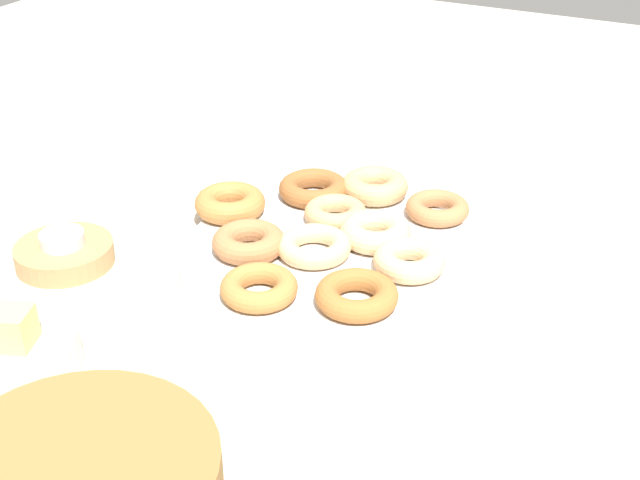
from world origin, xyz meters
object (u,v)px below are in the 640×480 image
object	(u,v)px
melon_chunk_left	(12,328)
donut_8	(314,188)
donut_6	(335,213)
donut_10	(314,246)
donut_3	(409,261)
donut_0	(259,288)
tealight	(62,239)
donut_1	(249,242)
donut_7	(230,203)
donut_2	(375,186)
donut_4	(375,232)
donut_9	(437,208)
donut_5	(357,295)
donut_plate	(332,256)
candle_holder	(65,254)

from	to	relation	value
melon_chunk_left	donut_8	bearing A→B (deg)	-100.32
donut_6	donut_10	size ratio (longest dim) A/B	0.90
donut_3	donut_6	xyz separation A→B (m)	(0.12, -0.07, -0.00)
donut_0	tealight	bearing A→B (deg)	5.08
donut_1	donut_7	size ratio (longest dim) A/B	0.96
donut_8	donut_10	xyz separation A→B (m)	(-0.07, 0.13, -0.00)
donut_0	donut_2	distance (m)	0.28
donut_6	donut_0	bearing A→B (deg)	90.94
donut_3	donut_10	distance (m)	0.11
donut_4	donut_10	bearing A→B (deg)	49.01
tealight	donut_3	bearing A→B (deg)	-158.88
donut_1	donut_3	bearing A→B (deg)	-166.26
donut_9	melon_chunk_left	xyz separation A→B (m)	(0.24, 0.47, 0.04)
donut_1	donut_5	size ratio (longest dim) A/B	0.97
donut_2	donut_3	distance (m)	0.19
donut_plate	donut_9	xyz separation A→B (m)	(-0.08, -0.14, 0.02)
donut_8	donut_7	bearing A→B (deg)	50.33
donut_plate	tealight	distance (m)	0.31
donut_1	donut_9	world-z (taller)	donut_1
donut_9	donut_3	bearing A→B (deg)	97.12
donut_1	donut_3	xyz separation A→B (m)	(-0.18, -0.04, -0.00)
donut_1	donut_9	xyz separation A→B (m)	(-0.16, -0.18, -0.00)
donut_0	donut_2	bearing A→B (deg)	-92.50
donut_1	donut_9	size ratio (longest dim) A/B	1.07
donut_0	donut_8	distance (m)	0.24
donut_1	melon_chunk_left	size ratio (longest dim) A/B	2.35
donut_9	candle_holder	distance (m)	0.45
donut_3	donut_8	bearing A→B (deg)	-32.97
donut_1	donut_7	distance (m)	0.10
donut_7	donut_3	bearing A→B (deg)	173.50
donut_10	candle_holder	world-z (taller)	donut_10
donut_plate	donut_8	size ratio (longest dim) A/B	3.91
donut_6	candle_holder	world-z (taller)	donut_6
donut_9	donut_0	bearing A→B (deg)	68.10
donut_6	tealight	distance (m)	0.32
donut_1	donut_2	distance (m)	0.21
donut_3	donut_2	bearing A→B (deg)	-54.80
donut_4	donut_7	distance (m)	0.19
candle_holder	melon_chunk_left	world-z (taller)	melon_chunk_left
donut_2	melon_chunk_left	distance (m)	0.51
donut_1	candle_holder	size ratio (longest dim) A/B	0.75
donut_1	candle_holder	world-z (taller)	donut_1
donut_plate	donut_7	distance (m)	0.16
donut_3	melon_chunk_left	distance (m)	0.42
donut_4	donut_9	bearing A→B (deg)	-113.69
tealight	melon_chunk_left	size ratio (longest dim) A/B	1.41
donut_plate	donut_1	distance (m)	0.10
donut_0	donut_7	xyz separation A→B (m)	(0.13, -0.15, 0.00)
donut_7	donut_8	world-z (taller)	donut_7
donut_10	donut_2	bearing A→B (deg)	-90.25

